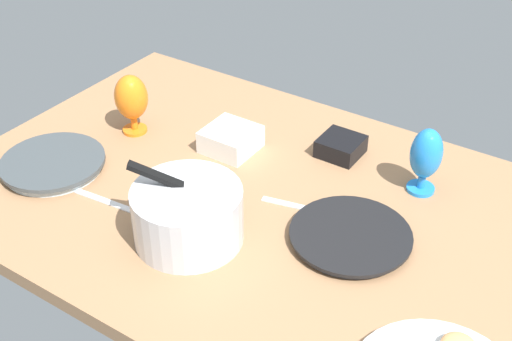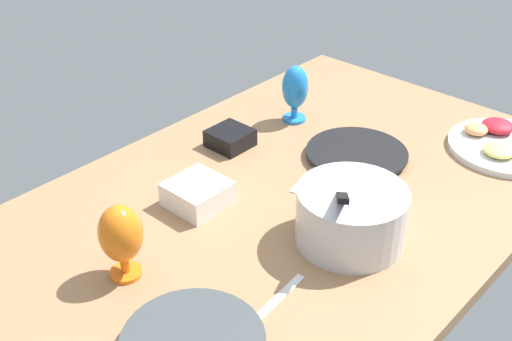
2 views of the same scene
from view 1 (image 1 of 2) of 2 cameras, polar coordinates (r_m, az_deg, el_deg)
ground_plane at (r=171.68cm, az=0.51°, el=-3.05°), size 160.00×104.00×4.00cm
dinner_plate_left at (r=159.24cm, az=7.97°, el=-5.52°), size 28.68×28.68×2.26cm
dinner_plate_right at (r=188.66cm, az=-16.74°, el=0.52°), size 27.82×27.82×3.13cm
mixing_bowl at (r=155.32cm, az=-5.79°, el=-3.59°), size 25.55×25.55×19.86cm
hurricane_glass_blue at (r=173.15cm, az=14.14°, el=1.21°), size 8.08×8.08×18.10cm
hurricane_glass_orange at (r=195.78cm, az=-10.47°, el=5.97°), size 9.54×9.54×17.97cm
square_bowl_white at (r=188.08cm, az=-2.14°, el=2.74°), size 13.76×13.76×6.39cm
square_bowl_black at (r=187.62cm, az=7.17°, el=2.10°), size 11.19×11.19×5.06cm
fork_by_left_plate at (r=168.49cm, az=3.42°, el=-2.97°), size 17.96×5.70×0.60cm
fork_by_right_plate at (r=174.20cm, az=-12.68°, el=-2.46°), size 18.09×3.42×0.60cm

